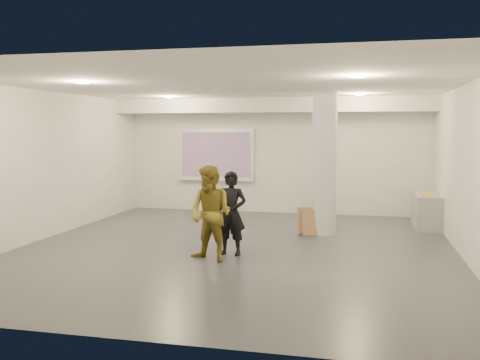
% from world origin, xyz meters
% --- Properties ---
extents(floor, '(8.00, 9.00, 0.01)m').
position_xyz_m(floor, '(0.00, 0.00, 0.00)').
color(floor, '#3C3F44').
rests_on(floor, ground).
extents(ceiling, '(8.00, 9.00, 0.01)m').
position_xyz_m(ceiling, '(0.00, 0.00, 3.00)').
color(ceiling, white).
rests_on(ceiling, floor).
extents(wall_back, '(8.00, 0.01, 3.00)m').
position_xyz_m(wall_back, '(0.00, 4.50, 1.50)').
color(wall_back, silver).
rests_on(wall_back, floor).
extents(wall_front, '(8.00, 0.01, 3.00)m').
position_xyz_m(wall_front, '(0.00, -4.50, 1.50)').
color(wall_front, silver).
rests_on(wall_front, floor).
extents(wall_left, '(0.01, 9.00, 3.00)m').
position_xyz_m(wall_left, '(-4.00, 0.00, 1.50)').
color(wall_left, silver).
rests_on(wall_left, floor).
extents(wall_right, '(0.01, 9.00, 3.00)m').
position_xyz_m(wall_right, '(4.00, 0.00, 1.50)').
color(wall_right, silver).
rests_on(wall_right, floor).
extents(soffit_band, '(8.00, 1.10, 0.36)m').
position_xyz_m(soffit_band, '(0.00, 3.95, 2.82)').
color(soffit_band, silver).
rests_on(soffit_band, ceiling).
extents(downlight_nw, '(0.22, 0.22, 0.02)m').
position_xyz_m(downlight_nw, '(-2.20, 2.50, 2.98)').
color(downlight_nw, '#FEFA98').
rests_on(downlight_nw, ceiling).
extents(downlight_ne, '(0.22, 0.22, 0.02)m').
position_xyz_m(downlight_ne, '(2.20, 2.50, 2.98)').
color(downlight_ne, '#FEFA98').
rests_on(downlight_ne, ceiling).
extents(downlight_sw, '(0.22, 0.22, 0.02)m').
position_xyz_m(downlight_sw, '(-2.20, -1.50, 2.98)').
color(downlight_sw, '#FEFA98').
rests_on(downlight_sw, ceiling).
extents(downlight_se, '(0.22, 0.22, 0.02)m').
position_xyz_m(downlight_se, '(2.20, -1.50, 2.98)').
color(downlight_se, '#FEFA98').
rests_on(downlight_se, ceiling).
extents(column, '(0.52, 0.52, 3.00)m').
position_xyz_m(column, '(1.50, 1.80, 1.50)').
color(column, silver).
rests_on(column, floor).
extents(projection_screen, '(2.10, 0.13, 1.42)m').
position_xyz_m(projection_screen, '(-1.60, 4.45, 1.53)').
color(projection_screen, white).
rests_on(projection_screen, wall_back).
extents(credenza, '(0.57, 1.32, 0.76)m').
position_xyz_m(credenza, '(3.72, 3.01, 0.38)').
color(credenza, '#97999C').
rests_on(credenza, floor).
extents(postit_pad, '(0.24, 0.30, 0.03)m').
position_xyz_m(postit_pad, '(3.68, 2.78, 0.78)').
color(postit_pad, yellow).
rests_on(postit_pad, credenza).
extents(cardboard_back, '(0.52, 0.28, 0.55)m').
position_xyz_m(cardboard_back, '(1.32, 1.60, 0.27)').
color(cardboard_back, '#9D754A').
rests_on(cardboard_back, floor).
extents(cardboard_front, '(0.56, 0.34, 0.57)m').
position_xyz_m(cardboard_front, '(1.23, 1.74, 0.28)').
color(cardboard_front, '#9D754A').
rests_on(cardboard_front, floor).
extents(woman, '(0.56, 0.39, 1.48)m').
position_xyz_m(woman, '(0.05, -0.48, 0.74)').
color(woman, black).
rests_on(woman, floor).
extents(man, '(0.94, 0.83, 1.61)m').
position_xyz_m(man, '(-0.18, -1.00, 0.81)').
color(man, olive).
rests_on(man, floor).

